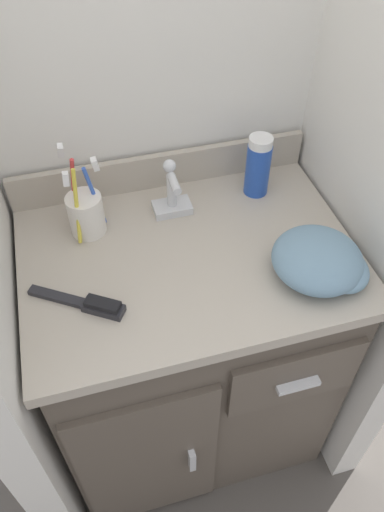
{
  "coord_description": "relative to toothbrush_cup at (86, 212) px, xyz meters",
  "views": [
    {
      "loc": [
        -0.2,
        -0.73,
        1.61
      ],
      "look_at": [
        0.0,
        -0.03,
        0.83
      ],
      "focal_mm": 35.0,
      "sensor_mm": 36.0,
      "label": 1
    }
  ],
  "objects": [
    {
      "name": "sink_faucet",
      "position": [
        0.2,
        0.01,
        -0.01
      ],
      "size": [
        0.09,
        0.09,
        0.14
      ],
      "color": "silver",
      "rests_on": "vanity"
    },
    {
      "name": "vanity",
      "position": [
        0.2,
        -0.14,
        -0.45
      ],
      "size": [
        0.74,
        0.54,
        0.81
      ],
      "color": "brown",
      "rests_on": "ground_plane"
    },
    {
      "name": "ground_plane",
      "position": [
        0.2,
        -0.14,
        -0.87
      ],
      "size": [
        6.0,
        6.0,
        0.0
      ],
      "primitive_type": "plane",
      "color": "#4C4742"
    },
    {
      "name": "hairbrush",
      "position": [
        -0.03,
        -0.22,
        -0.04
      ],
      "size": [
        0.19,
        0.14,
        0.03
      ],
      "rotation": [
        0.0,
        0.0,
        -0.58
      ],
      "color": "#232328",
      "rests_on": "vanity"
    },
    {
      "name": "toothbrush_cup",
      "position": [
        0.0,
        0.0,
        0.0
      ],
      "size": [
        0.09,
        0.11,
        0.21
      ],
      "color": "white",
      "rests_on": "vanity"
    },
    {
      "name": "hand_towel",
      "position": [
        0.45,
        -0.27,
        -0.02
      ],
      "size": [
        0.19,
        0.19,
        0.08
      ],
      "color": "#6B8EA8",
      "rests_on": "vanity"
    },
    {
      "name": "wall_back",
      "position": [
        0.2,
        0.18,
        0.23
      ],
      "size": [
        0.92,
        0.08,
        2.2
      ],
      "primitive_type": "cube",
      "color": "silver",
      "rests_on": "ground_plane"
    },
    {
      "name": "shaving_cream_can",
      "position": [
        0.42,
        0.03,
        0.02
      ],
      "size": [
        0.06,
        0.06,
        0.16
      ],
      "color": "#234CB2",
      "rests_on": "vanity"
    },
    {
      "name": "backsplash",
      "position": [
        0.2,
        0.12,
        -0.01
      ],
      "size": [
        0.74,
        0.02,
        0.09
      ],
      "color": "#B2A899",
      "rests_on": "vanity"
    }
  ]
}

